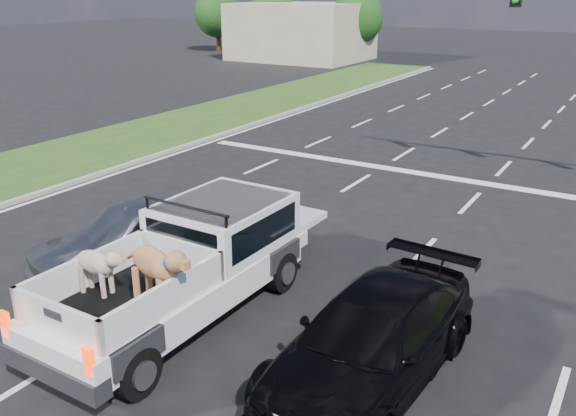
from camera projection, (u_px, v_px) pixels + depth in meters
The scene contains 11 objects.
ground at pixel (258, 309), 11.42m from camera, with size 160.00×160.00×0.00m, color black.
road_markings at pixel (392, 207), 16.68m from camera, with size 17.75×60.00×0.01m.
grass_median_left at pixel (85, 153), 21.83m from camera, with size 5.00×60.00×0.10m, color #224615.
curb_left at pixel (135, 162), 20.62m from camera, with size 0.15×60.00×0.14m, color gray.
building_left at pixel (301, 32), 49.31m from camera, with size 10.00×8.00×4.40m, color #BDAE91.
tree_far_a at pixel (217, 14), 55.42m from camera, with size 4.20×4.20×5.40m.
tree_far_b at pixel (273, 15), 52.49m from camera, with size 4.20×4.20×5.40m.
tree_far_c at pixel (357, 18), 48.58m from camera, with size 4.20×4.20×5.40m.
pickup_truck at pixel (188, 265), 10.93m from camera, with size 2.32×5.68×2.12m.
silver_sedan at pixel (138, 235), 12.76m from camera, with size 1.86×4.62×1.57m, color #ABAEB2.
black_coupe at pixel (372, 339), 9.18m from camera, with size 1.95×4.79×1.39m, color black.
Camera 1 is at (5.72, -8.30, 5.70)m, focal length 38.00 mm.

